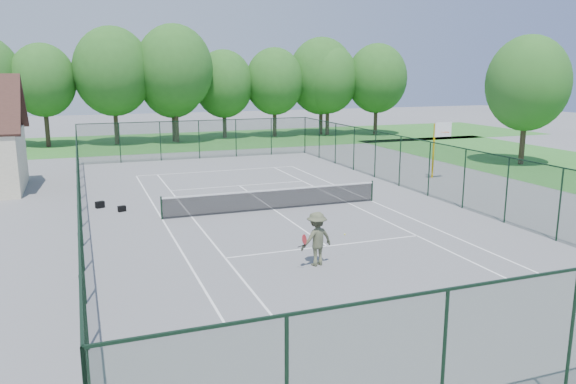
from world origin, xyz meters
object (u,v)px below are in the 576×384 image
object	(u,v)px
tennis_net	(274,198)
basketball_goal	(439,139)
sports_bag_a	(100,205)
tennis_player	(317,239)

from	to	relation	value
tennis_net	basketball_goal	world-z (taller)	basketball_goal
sports_bag_a	tennis_player	distance (m)	13.55
tennis_net	tennis_player	distance (m)	8.36
sports_bag_a	tennis_player	world-z (taller)	tennis_player
tennis_net	basketball_goal	size ratio (longest dim) A/B	3.04
tennis_net	tennis_player	bearing A→B (deg)	-98.68
tennis_net	basketball_goal	xyz separation A→B (m)	(12.48, 4.14, 1.99)
tennis_player	tennis_net	bearing A→B (deg)	81.32
sports_bag_a	tennis_player	xyz separation A→B (m)	(6.83, -11.67, 0.80)
sports_bag_a	basketball_goal	bearing A→B (deg)	-22.16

